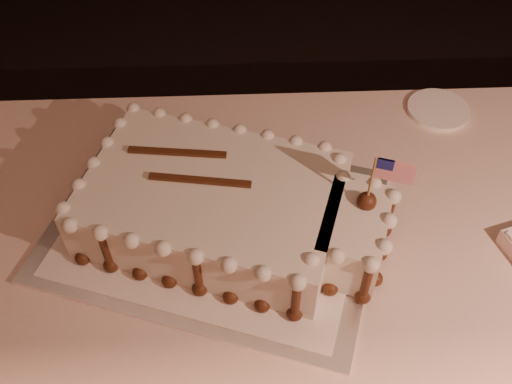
{
  "coord_description": "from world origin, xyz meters",
  "views": [
    {
      "loc": [
        -0.19,
        -0.08,
        1.63
      ],
      "look_at": [
        -0.16,
        0.6,
        0.84
      ],
      "focal_mm": 40.0,
      "sensor_mm": 36.0,
      "label": 1
    }
  ],
  "objects_px": {
    "cake_board": "(215,224)",
    "side_plate": "(438,110)",
    "sheet_cake": "(230,208)",
    "banquet_table": "(323,317)"
  },
  "relations": [
    {
      "from": "cake_board",
      "to": "side_plate",
      "type": "relative_size",
      "value": 4.25
    },
    {
      "from": "sheet_cake",
      "to": "banquet_table",
      "type": "bearing_deg",
      "value": 2.01
    },
    {
      "from": "banquet_table",
      "to": "side_plate",
      "type": "relative_size",
      "value": 16.65
    },
    {
      "from": "banquet_table",
      "to": "sheet_cake",
      "type": "relative_size",
      "value": 3.95
    },
    {
      "from": "banquet_table",
      "to": "cake_board",
      "type": "xyz_separation_m",
      "value": [
        -0.24,
        0.0,
        0.38
      ]
    },
    {
      "from": "banquet_table",
      "to": "cake_board",
      "type": "height_order",
      "value": "cake_board"
    },
    {
      "from": "banquet_table",
      "to": "sheet_cake",
      "type": "height_order",
      "value": "sheet_cake"
    },
    {
      "from": "sheet_cake",
      "to": "side_plate",
      "type": "relative_size",
      "value": 4.22
    },
    {
      "from": "cake_board",
      "to": "side_plate",
      "type": "xyz_separation_m",
      "value": [
        0.52,
        0.32,
        0.0
      ]
    },
    {
      "from": "sheet_cake",
      "to": "side_plate",
      "type": "distance_m",
      "value": 0.59
    }
  ]
}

